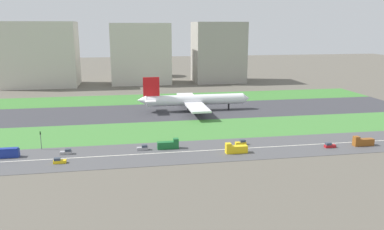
% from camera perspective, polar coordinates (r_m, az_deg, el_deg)
% --- Properties ---
extents(ground_plane, '(800.00, 800.00, 0.00)m').
position_cam_1_polar(ground_plane, '(222.43, -3.12, 0.51)').
color(ground_plane, '#5B564C').
extents(runway, '(280.00, 46.00, 0.10)m').
position_cam_1_polar(runway, '(222.42, -3.12, 0.52)').
color(runway, '#38383D').
rests_on(runway, ground_plane).
extents(grass_median_north, '(280.00, 36.00, 0.10)m').
position_cam_1_polar(grass_median_north, '(262.36, -4.23, 2.41)').
color(grass_median_north, '#3D7A33').
rests_on(grass_median_north, ground_plane).
extents(grass_median_south, '(280.00, 36.00, 0.10)m').
position_cam_1_polar(grass_median_south, '(182.95, -1.52, -2.20)').
color(grass_median_south, '#427F38').
rests_on(grass_median_south, ground_plane).
extents(highway, '(280.00, 28.00, 0.10)m').
position_cam_1_polar(highway, '(152.70, 0.30, -5.28)').
color(highway, '#4C4C4F').
rests_on(highway, ground_plane).
extents(highway_centerline, '(266.00, 0.50, 0.01)m').
position_cam_1_polar(highway_centerline, '(152.69, 0.30, -5.26)').
color(highway_centerline, silver).
rests_on(highway_centerline, highway).
extents(airliner, '(65.00, 56.00, 19.70)m').
position_cam_1_polar(airliner, '(223.04, 0.09, 2.19)').
color(airliner, white).
rests_on(airliner, runway).
extents(truck_2, '(8.40, 2.50, 4.00)m').
position_cam_1_polar(truck_2, '(151.01, 6.37, -4.93)').
color(truck_2, yellow).
rests_on(truck_2, highway).
extents(car_2, '(4.40, 1.80, 2.00)m').
position_cam_1_polar(car_2, '(166.20, 19.36, -4.20)').
color(car_2, '#B2191E').
rests_on(car_2, highway).
extents(car_1, '(4.40, 1.80, 2.00)m').
position_cam_1_polar(car_1, '(155.04, -7.13, -4.76)').
color(car_1, '#99999E').
rests_on(car_1, highway).
extents(bus_0, '(11.60, 2.50, 3.50)m').
position_cam_1_polar(bus_0, '(160.88, -25.83, -5.01)').
color(bus_0, navy).
rests_on(bus_0, highway).
extents(truck_0, '(8.40, 2.50, 4.00)m').
position_cam_1_polar(truck_0, '(173.48, 23.56, -3.59)').
color(truck_0, brown).
rests_on(truck_0, highway).
extents(truck_1, '(8.40, 2.50, 4.00)m').
position_cam_1_polar(truck_1, '(155.60, -3.42, -4.33)').
color(truck_1, '#19662D').
rests_on(truck_1, highway).
extents(car_4, '(4.40, 1.80, 2.00)m').
position_cam_1_polar(car_4, '(161.85, 7.17, -4.00)').
color(car_4, yellow).
rests_on(car_4, highway).
extents(car_5, '(4.40, 1.80, 2.00)m').
position_cam_1_polar(car_5, '(156.41, -17.77, -5.14)').
color(car_5, '#99999E').
rests_on(car_5, highway).
extents(car_6, '(4.40, 1.80, 2.00)m').
position_cam_1_polar(car_6, '(147.20, -18.75, -6.34)').
color(car_6, yellow).
rests_on(car_6, highway).
extents(traffic_light, '(0.36, 0.50, 7.20)m').
position_cam_1_polar(traffic_light, '(164.78, -21.13, -3.27)').
color(traffic_light, '#4C4C51').
rests_on(traffic_light, highway).
extents(terminal_building, '(57.96, 37.93, 50.59)m').
position_cam_1_polar(terminal_building, '(336.46, -21.27, 8.23)').
color(terminal_building, beige).
rests_on(terminal_building, ground_plane).
extents(hangar_building, '(48.43, 28.64, 49.47)m').
position_cam_1_polar(hangar_building, '(330.82, -7.49, 8.82)').
color(hangar_building, beige).
rests_on(hangar_building, ground_plane).
extents(office_tower, '(41.97, 33.90, 50.46)m').
position_cam_1_polar(office_tower, '(340.42, 3.83, 9.10)').
color(office_tower, '#9E998E').
rests_on(office_tower, ground_plane).
extents(fuel_tank_west, '(16.18, 16.18, 13.85)m').
position_cam_1_polar(fuel_tank_west, '(376.91, -9.15, 6.54)').
color(fuel_tank_west, silver).
rests_on(fuel_tank_west, ground_plane).
extents(fuel_tank_centre, '(25.86, 25.86, 14.61)m').
position_cam_1_polar(fuel_tank_centre, '(378.39, -4.92, 6.74)').
color(fuel_tank_centre, silver).
rests_on(fuel_tank_centre, ground_plane).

